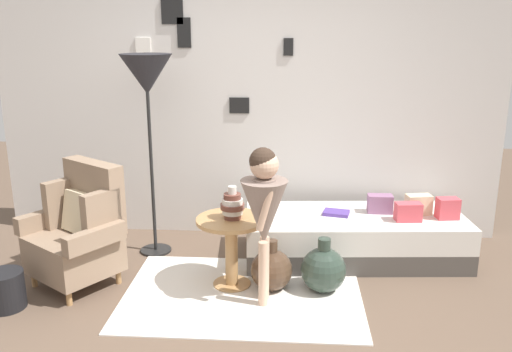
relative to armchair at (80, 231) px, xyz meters
name	(u,v)px	position (x,y,z in m)	size (l,w,h in m)	color
ground_plane	(224,336)	(1.23, -0.72, -0.44)	(12.00, 12.00, 0.00)	brown
gallery_wall	(247,102)	(1.22, 1.23, 0.86)	(4.80, 0.12, 2.60)	silver
rug	(243,294)	(1.30, -0.13, -0.43)	(1.81, 1.28, 0.01)	silver
armchair	(80,231)	(0.00, 0.00, 0.00)	(0.90, 0.85, 0.97)	tan
daybed	(354,237)	(2.22, 0.62, -0.24)	(1.95, 0.94, 0.40)	#4C4742
pillow_head	(448,208)	(3.00, 0.60, 0.05)	(0.18, 0.12, 0.18)	#D64C56
pillow_mid	(418,205)	(2.77, 0.69, 0.05)	(0.22, 0.12, 0.18)	beige
pillow_back	(408,212)	(2.65, 0.52, 0.04)	(0.22, 0.12, 0.16)	#D64C56
pillow_extra	(380,204)	(2.44, 0.71, 0.04)	(0.22, 0.12, 0.16)	gray
side_table	(231,238)	(1.20, 0.02, -0.04)	(0.55, 0.55, 0.57)	tan
vase_striped	(232,205)	(1.21, 0.02, 0.23)	(0.19, 0.19, 0.26)	brown
floor_lamp	(147,81)	(0.43, 0.64, 1.11)	(0.44, 0.44, 1.77)	black
person_child	(264,206)	(1.47, -0.24, 0.33)	(0.34, 0.34, 1.19)	#D8AD8E
book_on_daybed	(336,213)	(2.06, 0.63, -0.02)	(0.22, 0.16, 0.03)	#563B96
demijohn_near	(272,270)	(1.52, -0.03, -0.27)	(0.33, 0.33, 0.41)	#473323
demijohn_far	(323,270)	(1.92, -0.03, -0.26)	(0.35, 0.35, 0.44)	#2D3D33
magazine_basket	(5,290)	(-0.41, -0.45, -0.30)	(0.28, 0.28, 0.28)	black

